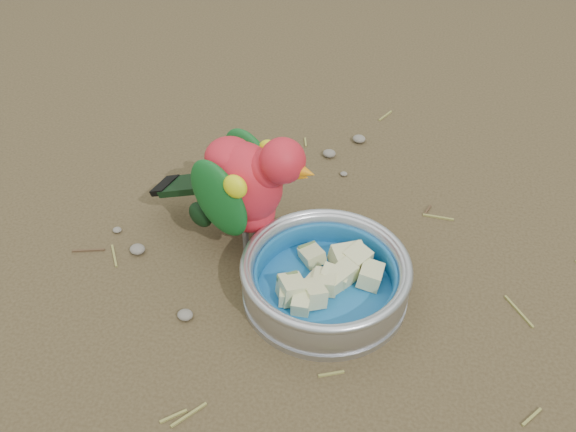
# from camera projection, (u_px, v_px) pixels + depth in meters

# --- Properties ---
(ground) EXTENTS (60.00, 60.00, 0.00)m
(ground) POSITION_uv_depth(u_px,v_px,m) (338.00, 272.00, 0.90)
(ground) COLOR #473923
(food_bowl) EXTENTS (0.22, 0.22, 0.02)m
(food_bowl) POSITION_uv_depth(u_px,v_px,m) (325.00, 291.00, 0.86)
(food_bowl) COLOR #B2B2BA
(food_bowl) RESTS_ON ground
(bowl_wall) EXTENTS (0.22, 0.22, 0.04)m
(bowl_wall) POSITION_uv_depth(u_px,v_px,m) (326.00, 276.00, 0.84)
(bowl_wall) COLOR #B2B2BA
(bowl_wall) RESTS_ON food_bowl
(fruit_wedges) EXTENTS (0.13, 0.13, 0.03)m
(fruit_wedges) POSITION_uv_depth(u_px,v_px,m) (325.00, 279.00, 0.85)
(fruit_wedges) COLOR beige
(fruit_wedges) RESTS_ON food_bowl
(lory_parrot) EXTENTS (0.26, 0.17, 0.19)m
(lory_parrot) POSITION_uv_depth(u_px,v_px,m) (246.00, 192.00, 0.88)
(lory_parrot) COLOR red
(lory_parrot) RESTS_ON ground
(ground_debris) EXTENTS (0.90, 0.80, 0.01)m
(ground_debris) POSITION_uv_depth(u_px,v_px,m) (349.00, 256.00, 0.92)
(ground_debris) COLOR olive
(ground_debris) RESTS_ON ground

